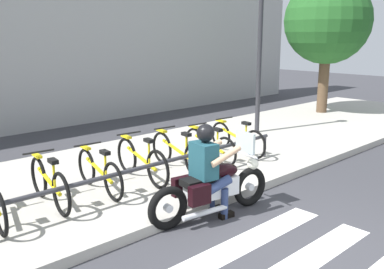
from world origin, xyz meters
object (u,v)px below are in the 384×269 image
at_px(bike_rack, 141,169).
at_px(street_lamp, 260,39).
at_px(tree_near_rack, 328,21).
at_px(rider, 208,165).
at_px(bicycle_5, 178,152).
at_px(motorcycle, 212,188).
at_px(bicycle_2, 49,184).
at_px(bicycle_6, 209,145).
at_px(bicycle_3, 99,172).
at_px(bicycle_7, 237,138).
at_px(bicycle_4, 141,161).

height_order(bike_rack, street_lamp, street_lamp).
bearing_deg(tree_near_rack, rider, -159.91).
relative_size(rider, bicycle_5, 0.84).
xyz_separation_m(rider, tree_near_rack, (8.51, 3.11, 2.25)).
xyz_separation_m(motorcycle, bicycle_2, (-1.74, 1.69, 0.05)).
distance_m(bicycle_5, bicycle_6, 0.85).
height_order(bike_rack, tree_near_rack, tree_near_rack).
xyz_separation_m(motorcycle, bicycle_3, (-0.90, 1.69, 0.04)).
bearing_deg(bicycle_6, tree_near_rack, 11.97).
distance_m(bicycle_3, bicycle_5, 1.70).
distance_m(bicycle_3, bicycle_7, 3.39).
bearing_deg(bike_rack, bicycle_5, 23.53).
relative_size(bicycle_3, street_lamp, 0.38).
bearing_deg(bike_rack, bicycle_2, 156.48).
bearing_deg(bicycle_7, bicycle_3, -179.99).
distance_m(bicycle_4, bicycle_7, 2.54).
relative_size(bicycle_7, street_lamp, 0.40).
bearing_deg(bicycle_2, tree_near_rack, 8.05).
height_order(bicycle_5, bike_rack, bicycle_5).
relative_size(bicycle_2, bicycle_7, 0.96).
xyz_separation_m(bicycle_2, bicycle_4, (1.70, 0.00, 0.01)).
relative_size(bicycle_6, bicycle_7, 0.95).
xyz_separation_m(bicycle_3, street_lamp, (5.40, 1.04, 2.06)).
bearing_deg(bicycle_7, bicycle_5, -179.98).
bearing_deg(rider, tree_near_rack, 20.09).
bearing_deg(bicycle_6, street_lamp, 19.98).
xyz_separation_m(bicycle_4, tree_near_rack, (8.48, 1.44, 2.56)).
xyz_separation_m(rider, bicycle_6, (1.72, 1.67, -0.34)).
distance_m(bicycle_5, bicycle_7, 1.70).
xyz_separation_m(bicycle_3, bicycle_6, (2.54, 0.00, -0.01)).
bearing_deg(bicycle_5, bicycle_2, -179.99).
xyz_separation_m(bicycle_3, bicycle_5, (1.70, -0.00, 0.01)).
height_order(bicycle_6, bicycle_7, bicycle_7).
height_order(bicycle_2, bicycle_4, bicycle_4).
bearing_deg(bicycle_7, bicycle_6, -179.99).
relative_size(bicycle_4, bike_rack, 0.26).
distance_m(bicycle_2, bicycle_3, 0.85).
relative_size(rider, bike_rack, 0.22).
bearing_deg(tree_near_rack, bike_rack, -167.39).
height_order(bicycle_4, bicycle_7, bicycle_4).
relative_size(bicycle_4, tree_near_rack, 0.38).
distance_m(bicycle_2, bike_rack, 1.39).
xyz_separation_m(motorcycle, bicycle_6, (1.65, 1.69, 0.03)).
bearing_deg(tree_near_rack, bicycle_7, -166.39).
bearing_deg(bicycle_7, rider, -146.94).
distance_m(bicycle_4, bicycle_5, 0.85).
bearing_deg(bicycle_2, rider, -45.10).
bearing_deg(rider, bicycle_6, 44.15).
xyz_separation_m(bike_rack, street_lamp, (4.97, 1.59, 1.98)).
height_order(bicycle_5, street_lamp, street_lamp).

